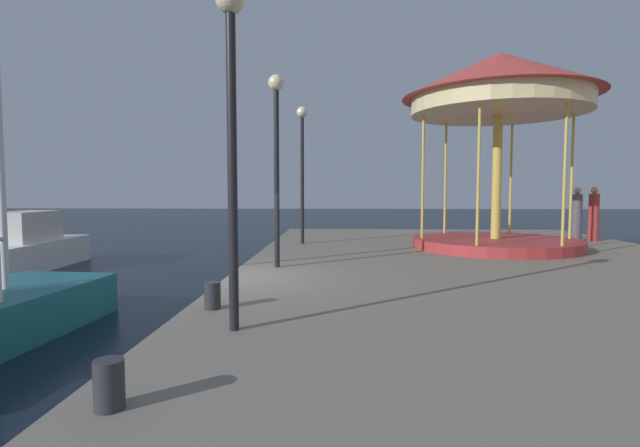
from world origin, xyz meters
TOP-DOWN VIEW (x-y plane):
  - ground_plane at (0.00, 0.00)m, footprint 120.00×120.00m
  - quay_dock at (6.12, 0.00)m, footprint 12.25×24.62m
  - motorboat_white at (-7.85, 5.26)m, footprint 1.87×5.13m
  - carousel at (7.08, 5.10)m, footprint 5.76×5.76m
  - lamp_post_near_edge at (0.98, -3.69)m, footprint 0.36×0.36m
  - lamp_post_mid_promenade at (0.87, 1.23)m, footprint 0.36×0.36m
  - lamp_post_far_end at (1.07, 6.16)m, footprint 0.36×0.36m
  - bollard_south at (0.42, -2.65)m, footprint 0.24×0.24m
  - bollard_center at (0.46, -5.86)m, footprint 0.24×0.24m
  - person_mid_promenade at (11.21, 7.37)m, footprint 0.34×0.34m
  - person_by_the_water at (10.59, 7.28)m, footprint 0.34×0.34m

SIDE VIEW (x-z plane):
  - ground_plane at x=0.00m, z-range 0.00..0.00m
  - quay_dock at x=6.12m, z-range 0.00..0.80m
  - motorboat_white at x=-7.85m, z-range -0.25..1.64m
  - bollard_south at x=0.42m, z-range 0.80..1.20m
  - bollard_center at x=0.46m, z-range 0.80..1.20m
  - person_by_the_water at x=10.59m, z-range 0.74..2.63m
  - person_mid_promenade at x=11.21m, z-range 0.74..2.65m
  - lamp_post_near_edge at x=0.98m, z-range 1.58..5.81m
  - lamp_post_mid_promenade at x=0.87m, z-range 1.60..5.95m
  - lamp_post_far_end at x=1.07m, z-range 1.61..6.13m
  - carousel at x=7.08m, z-range 2.30..8.19m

